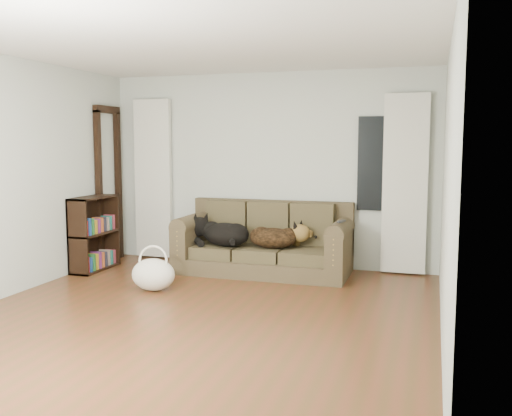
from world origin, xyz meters
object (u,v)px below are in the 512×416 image
(dog_shepherd, at_px, (276,237))
(dog_black_lab, at_px, (222,235))
(tote_bag, at_px, (153,277))
(bookshelf, at_px, (94,232))
(sofa, at_px, (263,238))

(dog_shepherd, bearing_deg, dog_black_lab, 9.03)
(dog_black_lab, relative_size, tote_bag, 1.42)
(tote_bag, xyz_separation_m, bookshelf, (-1.24, 0.73, 0.34))
(sofa, bearing_deg, dog_shepherd, -19.80)
(sofa, distance_m, dog_shepherd, 0.21)
(sofa, xyz_separation_m, bookshelf, (-2.17, -0.49, 0.05))
(tote_bag, relative_size, bookshelf, 0.52)
(dog_shepherd, xyz_separation_m, bookshelf, (-2.36, -0.42, 0.01))
(dog_shepherd, height_order, tote_bag, dog_shepherd)
(dog_shepherd, distance_m, bookshelf, 2.40)
(dog_black_lab, xyz_separation_m, tote_bag, (-0.42, -1.12, -0.32))
(sofa, xyz_separation_m, tote_bag, (-0.93, -1.22, -0.29))
(tote_bag, distance_m, bookshelf, 1.48)
(tote_bag, bearing_deg, sofa, 52.68)
(sofa, relative_size, dog_black_lab, 3.06)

